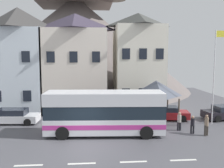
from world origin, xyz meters
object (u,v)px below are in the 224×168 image
object	(u,v)px
hilltop_castle	(75,40)
pedestrian_02	(179,121)
parked_car_02	(14,116)
townhouse_02	(138,62)
transit_bus	(105,113)
bus_shelter	(156,88)
townhouse_00	(19,60)
parked_car_00	(166,113)
pedestrian_03	(158,116)
townhouse_01	(76,62)
public_bench	(143,112)
pedestrian_00	(193,124)
flagpole	(215,71)
pedestrian_01	(206,125)

from	to	relation	value
hilltop_castle	pedestrian_02	distance (m)	30.16
parked_car_02	townhouse_02	bearing A→B (deg)	27.39
transit_bus	bus_shelter	xyz separation A→B (m)	(5.00, 3.64, 1.40)
townhouse_00	pedestrian_02	xyz separation A→B (m)	(15.07, -8.69, -4.81)
townhouse_00	pedestrian_02	size ratio (longest dim) A/B	7.29
parked_car_00	pedestrian_03	xyz separation A→B (m)	(-1.42, -2.05, 0.25)
townhouse_01	public_bench	xyz separation A→B (m)	(6.90, -4.04, -4.92)
pedestrian_00	townhouse_01	bearing A→B (deg)	134.89
pedestrian_02	flagpole	size ratio (longest dim) A/B	0.18
parked_car_00	parked_car_02	world-z (taller)	parked_car_02
townhouse_02	pedestrian_01	distance (m)	11.68
townhouse_00	townhouse_02	bearing A→B (deg)	-0.13
pedestrian_03	pedestrian_01	bearing A→B (deg)	-44.32
hilltop_castle	flagpole	xyz separation A→B (m)	(13.80, -25.53, -4.11)
townhouse_02	pedestrian_02	xyz separation A→B (m)	(1.92, -8.66, -4.60)
pedestrian_00	pedestrian_01	world-z (taller)	pedestrian_01
flagpole	parked_car_02	bearing A→B (deg)	174.80
pedestrian_03	townhouse_02	bearing A→B (deg)	94.03
parked_car_02	pedestrian_02	bearing A→B (deg)	-9.09
hilltop_castle	public_bench	bearing A→B (deg)	-70.39
townhouse_00	flagpole	world-z (taller)	townhouse_00
parked_car_02	public_bench	xyz separation A→B (m)	(12.21, 1.41, -0.19)
townhouse_02	pedestrian_00	bearing A→B (deg)	-74.40
townhouse_00	bus_shelter	world-z (taller)	townhouse_00
townhouse_02	bus_shelter	xyz separation A→B (m)	(0.75, -5.52, -2.34)
hilltop_castle	bus_shelter	world-z (taller)	hilltop_castle
parked_car_00	parked_car_02	size ratio (longest dim) A/B	0.97
parked_car_00	pedestrian_02	bearing A→B (deg)	-81.98
townhouse_01	townhouse_02	world-z (taller)	townhouse_02
transit_bus	bus_shelter	size ratio (longest dim) A/B	2.41
parked_car_02	pedestrian_02	size ratio (longest dim) A/B	2.85
public_bench	pedestrian_02	bearing A→B (deg)	-66.69
transit_bus	pedestrian_01	bearing A→B (deg)	-3.71
parked_car_00	public_bench	size ratio (longest dim) A/B	2.78
townhouse_02	pedestrian_03	size ratio (longest dim) A/B	6.95
pedestrian_01	flagpole	bearing A→B (deg)	56.79
bus_shelter	flagpole	world-z (taller)	flagpole
parked_car_00	pedestrian_00	size ratio (longest dim) A/B	2.94
public_bench	pedestrian_01	bearing A→B (deg)	-59.46
pedestrian_00	flagpole	world-z (taller)	flagpole
transit_bus	parked_car_00	world-z (taller)	transit_bus
hilltop_castle	transit_bus	distance (m)	28.95
pedestrian_00	pedestrian_03	distance (m)	3.26
parked_car_00	flagpole	xyz separation A→B (m)	(3.73, -1.82, 4.15)
parked_car_02	transit_bus	bearing A→B (deg)	-21.41
townhouse_01	pedestrian_02	xyz separation A→B (m)	(8.96, -8.82, -4.54)
hilltop_castle	parked_car_00	distance (m)	27.05
bus_shelter	pedestrian_00	bearing A→B (deg)	-64.59
pedestrian_03	public_bench	distance (m)	3.37
townhouse_02	parked_car_00	size ratio (longest dim) A/B	2.54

